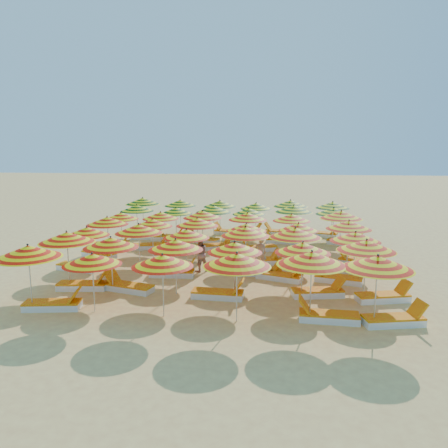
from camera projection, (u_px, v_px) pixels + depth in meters
The scene contains 76 objects.
ground at pixel (223, 262), 19.00m from camera, with size 120.00×120.00×0.00m, color #F3CB6C.
umbrella_0 at pixel (28, 252), 13.08m from camera, with size 2.13×2.13×2.11m.
umbrella_1 at pixel (92, 259), 13.05m from camera, with size 2.27×2.27×1.86m.
umbrella_2 at pixel (162, 261), 12.69m from camera, with size 1.93×1.93×1.92m.
umbrella_3 at pixel (237, 260), 12.29m from camera, with size 2.00×2.00×2.07m.
umbrella_4 at pixel (312, 258), 12.30m from camera, with size 2.17×2.17×2.11m.
umbrella_5 at pixel (378, 263), 11.94m from camera, with size 2.40×2.40×2.09m.
umbrella_6 at pixel (67, 237), 15.31m from camera, with size 2.33×2.33×2.07m.
umbrella_7 at pixel (111, 243), 14.83m from camera, with size 2.25×2.25×1.98m.
umbrella_8 at pixel (176, 245), 14.61m from camera, with size 2.39×2.39×1.96m.
umbrella_9 at pixel (235, 247), 14.37m from camera, with size 2.13×2.13×1.93m.
umbrella_10 at pixel (303, 248), 14.25m from camera, with size 2.29×2.29×1.94m.
umbrella_11 at pixel (366, 246), 14.18m from camera, with size 1.99×1.99×2.03m.
umbrella_12 at pixel (87, 231), 17.25m from camera, with size 1.98×1.98×1.88m.
umbrella_13 at pixel (139, 229), 17.19m from camera, with size 2.01×2.01×2.01m.
umbrella_14 at pixel (186, 234), 16.79m from camera, with size 1.89×1.89×1.88m.
umbrella_15 at pixel (246, 231), 16.66m from camera, with size 2.01×2.01×2.01m.
umbrella_16 at pixel (295, 233), 16.18m from camera, with size 2.41×2.41×2.06m.
umbrella_17 at pixel (355, 237), 15.94m from camera, with size 2.00×2.00×1.95m.
umbrella_18 at pixel (107, 221), 19.27m from camera, with size 2.17×2.17×1.96m.
umbrella_19 at pixel (152, 223), 19.18m from camera, with size 2.03×2.03×1.88m.
umbrella_20 at pixel (197, 222), 18.98m from camera, with size 2.15×2.15×1.96m.
umbrella_21 at pixel (246, 227), 18.44m from camera, with size 1.99×1.99×1.81m.
umbrella_22 at pixel (298, 227), 18.56m from camera, with size 1.71×1.71×1.81m.
umbrella_23 at pixel (349, 225), 18.05m from camera, with size 2.06×2.06×2.00m.
umbrella_24 at pixel (121, 216), 21.40m from camera, with size 1.78×1.78×1.82m.
umbrella_25 at pixel (161, 216), 21.24m from camera, with size 1.94×1.94×1.87m.
umbrella_26 at pixel (202, 215), 20.90m from camera, with size 2.43×2.43×1.99m.
umbrella_27 at pixel (248, 216), 20.65m from camera, with size 2.36×2.36×1.93m.
umbrella_28 at pixel (292, 218), 20.55m from camera, with size 2.18×2.18×1.89m.
umbrella_29 at pixel (341, 215), 20.20m from camera, with size 2.24×2.24×2.09m.
umbrella_30 at pixel (137, 208), 23.53m from camera, with size 2.11×2.11×1.91m.
umbrella_31 at pixel (176, 211), 23.02m from camera, with size 2.17×2.17×1.84m.
umbrella_32 at pixel (214, 209), 22.72m from camera, with size 2.15×2.15×1.99m.
umbrella_33 at pixel (249, 211), 22.86m from camera, with size 1.84×1.84×1.83m.
umbrella_34 at pixel (294, 209), 22.42m from camera, with size 2.10×2.10×2.06m.
umbrella_35 at pixel (334, 211), 22.25m from camera, with size 2.04×2.04×1.95m.
umbrella_36 at pixel (143, 201), 25.21m from camera, with size 2.00×2.00×2.10m.
umbrella_37 at pixel (180, 203), 25.39m from camera, with size 2.21×2.21×1.95m.
umbrella_38 at pixel (220, 204), 24.74m from camera, with size 2.31×2.31×2.00m.
umbrella_39 at pixel (256, 206), 24.55m from camera, with size 2.04×2.04×1.88m.
umbrella_40 at pixel (291, 203), 24.44m from camera, with size 2.32×2.32×2.06m.
umbrella_41 at pixel (333, 205), 24.20m from camera, with size 2.19×2.19×1.99m.
lounger_0 at pixel (54, 304), 13.50m from camera, with size 1.80×0.85×0.69m.
lounger_1 at pixel (327, 316), 12.57m from camera, with size 1.76×0.67×0.69m.
lounger_2 at pixel (395, 320), 12.31m from camera, with size 1.82×0.94×0.69m.
lounger_3 at pixel (84, 285), 15.38m from camera, with size 1.79×0.78×0.69m.
lounger_4 at pixel (128, 287), 15.18m from camera, with size 1.82×1.02×0.69m.
lounger_5 at pixel (219, 294), 14.48m from camera, with size 1.76×0.68×0.69m.
lounger_6 at pixel (319, 292), 14.65m from camera, with size 1.81×0.90×0.69m.
lounger_7 at pixel (384, 297), 14.19m from camera, with size 1.82×0.98×0.69m.
lounger_8 at pixel (79, 267), 17.72m from camera, with size 1.82×0.94×0.69m.
lounger_9 at pixel (173, 272), 16.91m from camera, with size 1.77×0.69×0.69m.
lounger_10 at pixel (261, 271), 17.09m from camera, with size 1.77×0.70×0.69m.
lounger_11 at pixel (281, 276), 16.45m from camera, with size 1.83×1.14×0.69m.
lounger_12 at pixel (337, 278), 16.16m from camera, with size 1.82×1.02×0.69m.
lounger_13 at pixel (100, 254), 19.79m from camera, with size 1.82×1.24×0.69m.
lounger_14 at pixel (260, 260), 18.68m from camera, with size 1.80×0.84×0.69m.
lounger_15 at pixel (309, 260), 18.80m from camera, with size 1.83×1.06×0.69m.
lounger_16 at pixel (358, 262), 18.48m from camera, with size 1.82×1.25×0.69m.
lounger_17 at pixel (113, 244), 21.81m from camera, with size 1.83×1.05×0.69m.
lounger_18 at pixel (151, 246), 21.45m from camera, with size 1.82×1.03×0.69m.
lounger_19 at pixel (216, 246), 21.37m from camera, with size 1.82×1.18×0.69m.
lounger_20 at pixel (258, 248), 20.96m from camera, with size 1.83×1.16×0.69m.
lounger_21 at pixel (149, 236), 23.75m from camera, with size 1.79×0.77×0.69m.
lounger_22 at pixel (168, 237), 23.49m from camera, with size 1.80×0.84×0.69m.
lounger_23 at pixel (202, 240), 22.87m from camera, with size 1.83×1.11×0.69m.
lounger_24 at pixel (239, 238), 23.37m from camera, with size 1.83×1.16×0.69m.
lounger_25 at pixel (281, 240), 22.68m from camera, with size 1.75×0.64×0.69m.
lounger_26 at pixel (345, 242), 22.21m from camera, with size 1.82×1.25×0.69m.
lounger_27 at pixel (229, 232), 24.90m from camera, with size 1.82×0.93×0.69m.
lounger_28 at pixel (247, 232), 24.99m from camera, with size 1.81×0.90×0.69m.
lounger_29 at pixel (279, 232), 24.84m from camera, with size 1.81×0.87×0.69m.
lounger_30 at pixel (323, 234), 24.32m from camera, with size 1.83×1.10×0.69m.
beachgoer_a at pixel (260, 253), 17.78m from camera, with size 0.49×0.32×1.35m, color tan.
beachgoer_b at pixel (200, 254), 17.49m from camera, with size 0.70×0.55×1.44m, color tan.
Camera 1 is at (2.15, -18.28, 4.98)m, focal length 35.00 mm.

